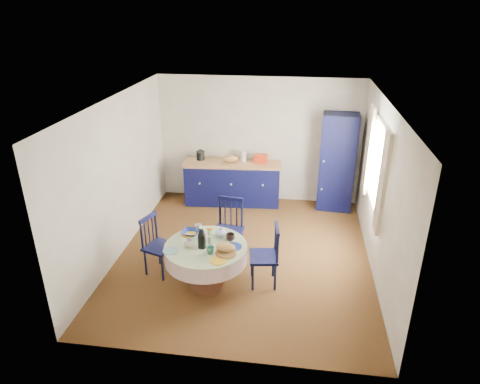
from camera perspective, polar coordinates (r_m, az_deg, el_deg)
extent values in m
plane|color=black|center=(7.05, 0.54, -8.35)|extent=(4.50, 4.50, 0.00)
plane|color=white|center=(6.08, 0.64, 11.93)|extent=(4.50, 4.50, 0.00)
cube|color=white|center=(8.57, 2.53, 6.89)|extent=(4.00, 0.02, 2.50)
cube|color=white|center=(6.99, -15.91, 1.88)|extent=(0.02, 4.50, 2.50)
cube|color=white|center=(6.54, 18.24, 0.04)|extent=(0.02, 4.50, 2.50)
plane|color=white|center=(6.72, 18.09, 3.02)|extent=(0.00, 1.20, 1.20)
cube|color=white|center=(6.05, 18.44, 1.14)|extent=(0.05, 0.34, 1.45)
cube|color=white|center=(7.35, 16.73, 5.37)|extent=(0.05, 0.34, 1.45)
cube|color=black|center=(8.64, -1.01, 1.15)|extent=(1.91, 0.69, 0.82)
cube|color=tan|center=(8.48, -1.03, 3.84)|extent=(1.97, 0.73, 0.04)
cube|color=#AB2710|center=(8.49, 2.78, 4.55)|extent=(0.27, 0.16, 0.16)
cube|color=tan|center=(8.44, -1.34, 3.95)|extent=(0.36, 0.26, 0.02)
ellipsoid|color=tan|center=(8.42, -1.35, 4.44)|extent=(0.31, 0.20, 0.13)
cylinder|color=silver|center=(8.52, 0.39, 4.87)|extent=(0.12, 0.12, 0.22)
cube|color=black|center=(8.43, 12.83, 3.85)|extent=(0.69, 0.52, 1.90)
cylinder|color=white|center=(8.15, 11.23, 4.00)|extent=(0.04, 0.02, 0.04)
cylinder|color=white|center=(8.36, 10.92, 0.33)|extent=(0.04, 0.02, 0.04)
cylinder|color=#512B17|center=(6.34, -4.39, -12.31)|extent=(0.47, 0.47, 0.05)
cylinder|color=#512B17|center=(6.16, -4.48, -9.95)|extent=(0.10, 0.10, 0.62)
cylinder|color=#512B17|center=(5.99, -4.58, -7.36)|extent=(1.09, 1.09, 0.03)
cylinder|color=white|center=(6.04, -4.55, -8.13)|extent=(1.15, 1.15, 0.22)
cylinder|color=silver|center=(5.97, -4.59, -7.19)|extent=(1.15, 1.15, 0.01)
cylinder|color=#82ADB4|center=(5.91, -9.19, -7.72)|extent=(0.22, 0.22, 0.01)
cylinder|color=yellow|center=(5.63, -2.91, -9.11)|extent=(0.22, 0.22, 0.01)
cylinder|color=navy|center=(5.92, -0.82, -7.27)|extent=(0.22, 0.22, 0.01)
cylinder|color=#84AF73|center=(6.30, -3.35, -5.27)|extent=(0.22, 0.22, 0.01)
cylinder|color=yellow|center=(6.26, -6.86, -5.58)|extent=(0.22, 0.22, 0.01)
cylinder|color=brown|center=(5.76, -1.90, -8.06)|extent=(0.28, 0.28, 0.05)
ellipsoid|color=tan|center=(5.72, -1.91, -7.38)|extent=(0.26, 0.16, 0.11)
cube|color=silver|center=(6.10, -4.87, -6.23)|extent=(0.10, 0.07, 0.04)
cylinder|color=black|center=(6.45, -10.30, -9.98)|extent=(0.04, 0.04, 0.42)
cylinder|color=black|center=(6.67, -8.57, -8.60)|extent=(0.04, 0.04, 0.42)
cylinder|color=black|center=(6.62, -12.48, -9.20)|extent=(0.04, 0.04, 0.42)
cylinder|color=black|center=(6.84, -10.72, -7.89)|extent=(0.04, 0.04, 0.42)
cube|color=black|center=(6.52, -10.67, -7.21)|extent=(0.51, 0.52, 0.04)
cylinder|color=black|center=(6.40, -12.98, -5.67)|extent=(0.04, 0.04, 0.47)
cylinder|color=black|center=(6.62, -11.16, -4.43)|extent=(0.04, 0.04, 0.47)
cube|color=black|center=(6.40, -12.22, -3.36)|extent=(0.16, 0.36, 0.06)
cylinder|color=black|center=(6.46, -12.53, -5.52)|extent=(0.02, 0.02, 0.39)
cylinder|color=black|center=(6.51, -12.04, -5.19)|extent=(0.02, 0.02, 0.39)
cylinder|color=black|center=(6.57, -11.56, -4.86)|extent=(0.02, 0.02, 0.39)
cylinder|color=black|center=(6.77, -3.55, -7.64)|extent=(0.04, 0.04, 0.46)
cylinder|color=black|center=(6.67, -0.60, -8.09)|extent=(0.04, 0.04, 0.46)
cylinder|color=black|center=(7.04, -2.65, -6.24)|extent=(0.04, 0.04, 0.46)
cylinder|color=black|center=(6.95, 0.19, -6.66)|extent=(0.04, 0.04, 0.46)
cube|color=black|center=(6.73, -1.68, -5.33)|extent=(0.50, 0.48, 0.04)
cylinder|color=black|center=(6.82, -2.68, -2.51)|extent=(0.04, 0.04, 0.51)
cylinder|color=black|center=(6.72, 0.25, -2.88)|extent=(0.04, 0.04, 0.51)
cube|color=black|center=(6.67, -1.24, -0.90)|extent=(0.41, 0.10, 0.06)
cylinder|color=black|center=(6.80, -1.99, -2.75)|extent=(0.02, 0.02, 0.42)
cylinder|color=black|center=(6.78, -1.22, -2.85)|extent=(0.02, 0.02, 0.42)
cylinder|color=black|center=(6.75, -0.45, -2.95)|extent=(0.02, 0.02, 0.42)
cylinder|color=black|center=(6.44, 1.61, -9.57)|extent=(0.04, 0.04, 0.43)
cylinder|color=black|center=(6.16, 1.70, -11.31)|extent=(0.04, 0.04, 0.43)
cylinder|color=black|center=(6.46, 4.46, -9.54)|extent=(0.04, 0.04, 0.43)
cylinder|color=black|center=(6.18, 4.70, -11.27)|extent=(0.04, 0.04, 0.43)
cube|color=black|center=(6.18, 3.17, -8.63)|extent=(0.45, 0.47, 0.04)
cylinder|color=black|center=(6.21, 4.78, -5.92)|extent=(0.04, 0.04, 0.48)
cylinder|color=black|center=(5.92, 5.04, -7.55)|extent=(0.04, 0.04, 0.48)
cube|color=black|center=(5.96, 4.98, -4.92)|extent=(0.09, 0.38, 0.06)
cylinder|color=black|center=(6.15, 4.83, -6.45)|extent=(0.02, 0.02, 0.40)
cylinder|color=black|center=(6.08, 4.90, -6.88)|extent=(0.02, 0.02, 0.40)
cylinder|color=black|center=(6.00, 4.97, -7.32)|extent=(0.02, 0.02, 0.40)
imported|color=silver|center=(5.96, -6.91, -6.77)|extent=(0.12, 0.12, 0.10)
imported|color=#2D7060|center=(5.77, -4.00, -7.76)|extent=(0.11, 0.11, 0.10)
imported|color=black|center=(6.05, -1.30, -6.04)|extent=(0.13, 0.13, 0.10)
imported|color=silver|center=(6.33, -5.58, -4.75)|extent=(0.10, 0.10, 0.10)
imported|color=navy|center=(6.24, -6.59, -5.41)|extent=(0.25, 0.25, 0.06)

